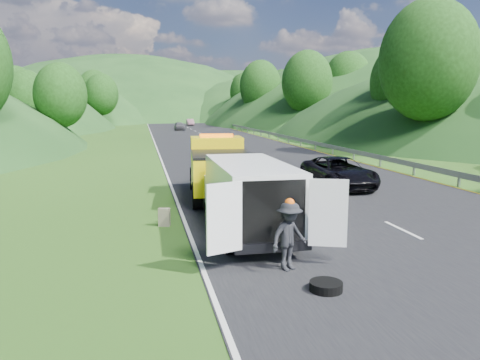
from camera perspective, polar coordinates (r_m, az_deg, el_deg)
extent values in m
plane|color=#38661E|center=(16.82, 6.83, -4.94)|extent=(320.00, 320.00, 0.00)
cube|color=black|center=(56.20, -3.41, 4.99)|extent=(14.00, 200.00, 0.02)
cube|color=gray|center=(69.83, 1.01, 5.80)|extent=(0.06, 140.00, 1.52)
cylinder|color=black|center=(22.78, -5.63, 0.19)|extent=(0.47, 1.12, 1.09)
cylinder|color=black|center=(22.92, -0.45, 0.29)|extent=(0.47, 1.12, 1.09)
cylinder|color=black|center=(18.48, -5.24, -1.90)|extent=(0.47, 1.12, 1.09)
cylinder|color=black|center=(18.66, 1.13, -1.76)|extent=(0.47, 1.12, 1.09)
cube|color=yellow|center=(21.77, -2.88, 2.56)|extent=(2.48, 1.93, 2.07)
cube|color=yellow|center=(19.38, -2.32, 0.93)|extent=(2.69, 3.89, 1.42)
cube|color=black|center=(19.29, -2.33, 3.18)|extent=(2.69, 3.89, 0.11)
cube|color=black|center=(23.14, -3.11, 1.45)|extent=(2.28, 1.48, 0.76)
cube|color=black|center=(23.82, -3.22, 1.14)|extent=(2.30, 0.40, 0.55)
cube|color=yellow|center=(23.44, -3.19, 3.29)|extent=(2.24, 1.03, 1.19)
cube|color=orange|center=(21.67, -2.90, 5.42)|extent=(1.54, 0.40, 0.17)
cube|color=black|center=(22.49, -3.03, 3.74)|extent=(2.07, 0.26, 0.98)
cylinder|color=black|center=(16.31, -3.34, -3.87)|extent=(0.31, 0.82, 0.82)
cylinder|color=black|center=(16.66, 2.95, -3.58)|extent=(0.31, 0.82, 0.82)
cylinder|color=black|center=(12.99, -1.16, -7.26)|extent=(0.31, 0.82, 0.82)
cylinder|color=black|center=(13.42, 6.64, -6.77)|extent=(0.31, 0.82, 0.82)
cube|color=white|center=(14.50, 1.25, -1.58)|extent=(2.14, 5.33, 1.89)
cube|color=white|center=(17.28, -0.79, -1.21)|extent=(2.05, 0.94, 1.02)
cube|color=black|center=(16.95, -0.67, 1.39)|extent=(1.89, 0.36, 0.85)
cube|color=black|center=(12.02, 3.98, -3.84)|extent=(1.74, 0.12, 1.63)
cube|color=white|center=(11.31, -1.92, -4.66)|extent=(0.94, 0.38, 1.74)
cube|color=white|center=(12.02, 10.69, -3.98)|extent=(0.93, 0.40, 1.74)
cube|color=black|center=(12.17, 4.06, -8.17)|extent=(2.04, 0.17, 0.26)
imported|color=silver|center=(15.87, -3.17, -5.75)|extent=(0.59, 0.66, 1.50)
imported|color=tan|center=(16.71, 0.70, -4.97)|extent=(0.60, 0.58, 0.97)
imported|color=black|center=(11.93, 5.94, -10.89)|extent=(1.28, 1.07, 1.72)
cube|color=#67624D|center=(16.11, -9.22, -4.50)|extent=(0.43, 0.31, 0.62)
cylinder|color=black|center=(10.79, 10.42, -13.21)|extent=(0.74, 0.74, 0.20)
imported|color=black|center=(23.98, 11.87, -0.84)|extent=(2.47, 5.32, 1.48)
imported|color=#45454A|center=(76.80, -7.36, 6.03)|extent=(1.60, 3.99, 1.36)
imported|color=#7A515D|center=(94.18, -6.09, 6.62)|extent=(1.36, 3.90, 1.28)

